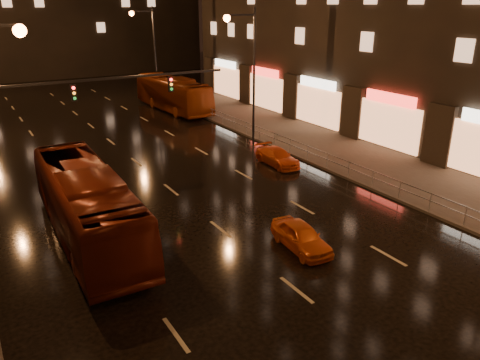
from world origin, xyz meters
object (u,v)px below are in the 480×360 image
Objects in this scene: bus_curb at (173,94)px; taxi_far at (277,157)px; taxi_near at (301,236)px; bus_red at (87,204)px.

bus_curb is 19.77m from taxi_far.
bus_curb is 3.43× the size of taxi_near.
bus_curb is 30.53m from taxi_near.
taxi_far is (5.86, 10.02, -0.04)m from taxi_near.
bus_red reaches higher than taxi_near.
bus_red is 14.22m from taxi_far.
taxi_near is at bearing -36.36° from bus_red.
bus_red reaches higher than taxi_far.
bus_curb reaches higher than taxi_far.
taxi_near reaches higher than taxi_far.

